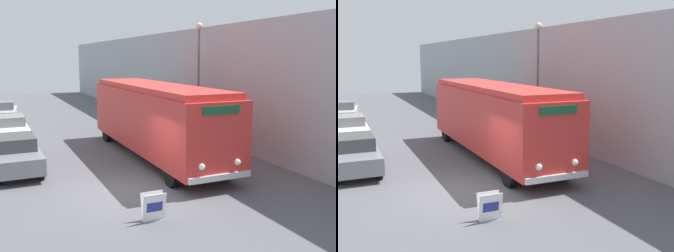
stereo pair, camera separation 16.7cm
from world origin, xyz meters
TOP-DOWN VIEW (x-y plane):
  - ground_plane at (0.00, 0.00)m, footprint 80.00×80.00m
  - building_wall_right at (7.00, 10.00)m, footprint 0.30×60.00m
  - vintage_bus at (2.72, 4.05)m, footprint 2.49×11.29m
  - sign_board at (-0.07, -2.59)m, footprint 0.67×0.31m
  - streetlamp at (5.93, 5.84)m, footprint 0.36×0.36m
  - parked_car_near at (-3.24, 4.03)m, footprint 1.79×4.20m
  - parked_car_mid at (-3.20, 9.96)m, footprint 1.83×4.30m
  - parked_car_far at (-3.35, 17.15)m, footprint 2.24×4.30m

SIDE VIEW (x-z plane):
  - ground_plane at x=0.00m, z-range 0.00..0.00m
  - sign_board at x=-0.07m, z-range -0.01..0.79m
  - parked_car_near at x=-3.24m, z-range 0.01..1.46m
  - parked_car_mid at x=-3.20m, z-range 0.01..1.47m
  - parked_car_far at x=-3.35m, z-range 0.02..1.52m
  - vintage_bus at x=2.72m, z-range 0.21..3.54m
  - building_wall_right at x=7.00m, z-range 0.00..6.14m
  - streetlamp at x=5.93m, z-range 0.94..7.21m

